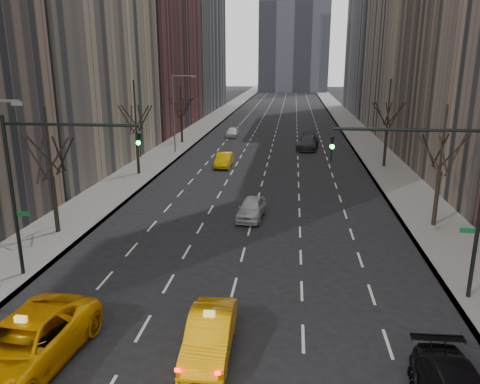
% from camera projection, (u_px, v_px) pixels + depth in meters
% --- Properties ---
extents(sidewalk_left, '(4.50, 320.00, 0.15)m').
position_uv_depth(sidewalk_left, '(205.00, 125.00, 79.40)').
color(sidewalk_left, slate).
rests_on(sidewalk_left, ground).
extents(sidewalk_right, '(4.50, 320.00, 0.15)m').
position_uv_depth(sidewalk_right, '(352.00, 127.00, 76.74)').
color(sidewalk_right, slate).
rests_on(sidewalk_right, ground).
extents(tree_lw_b, '(3.36, 3.50, 7.82)m').
position_uv_depth(tree_lw_b, '(52.00, 177.00, 28.64)').
color(tree_lw_b, black).
rests_on(tree_lw_b, ground).
extents(tree_lw_c, '(3.36, 3.50, 8.74)m').
position_uv_depth(tree_lw_c, '(137.00, 133.00, 43.87)').
color(tree_lw_c, black).
rests_on(tree_lw_c, ground).
extents(tree_lw_d, '(3.36, 3.50, 7.36)m').
position_uv_depth(tree_lw_d, '(181.00, 116.00, 61.22)').
color(tree_lw_d, black).
rests_on(tree_lw_d, ground).
extents(tree_rw_b, '(3.36, 3.50, 7.82)m').
position_uv_depth(tree_rw_b, '(439.00, 172.00, 29.86)').
color(tree_rw_b, black).
rests_on(tree_rw_b, ground).
extents(tree_rw_c, '(3.36, 3.50, 8.74)m').
position_uv_depth(tree_rw_c, '(387.00, 128.00, 47.00)').
color(tree_rw_c, black).
rests_on(tree_rw_c, ground).
extents(traffic_mast_left, '(6.69, 0.39, 8.00)m').
position_uv_depth(traffic_mast_left, '(43.00, 172.00, 22.11)').
color(traffic_mast_left, black).
rests_on(traffic_mast_left, ground).
extents(traffic_mast_right, '(6.69, 0.39, 8.00)m').
position_uv_depth(traffic_mast_right, '(443.00, 183.00, 20.13)').
color(traffic_mast_right, black).
rests_on(traffic_mast_right, ground).
extents(streetlight_far, '(2.83, 0.22, 9.00)m').
position_uv_depth(streetlight_far, '(176.00, 106.00, 53.84)').
color(streetlight_far, slate).
rests_on(streetlight_far, ground).
extents(taxi_suv, '(3.59, 6.83, 1.83)m').
position_uv_depth(taxi_suv, '(24.00, 345.00, 16.42)').
color(taxi_suv, '#EA9B04').
rests_on(taxi_suv, ground).
extents(taxi_sedan, '(1.72, 4.65, 1.52)m').
position_uv_depth(taxi_sedan, '(210.00, 335.00, 17.33)').
color(taxi_sedan, '#FFA705').
rests_on(taxi_sedan, ground).
extents(silver_sedan_ahead, '(2.05, 4.34, 1.43)m').
position_uv_depth(silver_sedan_ahead, '(251.00, 208.00, 32.37)').
color(silver_sedan_ahead, '#AFB2B8').
rests_on(silver_sedan_ahead, ground).
extents(far_taxi, '(1.49, 4.28, 1.41)m').
position_uv_depth(far_taxi, '(224.00, 160.00, 48.32)').
color(far_taxi, '#F7BB05').
rests_on(far_taxi, ground).
extents(far_suv_grey, '(3.13, 6.13, 1.70)m').
position_uv_depth(far_suv_grey, '(308.00, 142.00, 57.85)').
color(far_suv_grey, '#2E2E33').
rests_on(far_suv_grey, ground).
extents(far_car_white, '(1.72, 4.01, 1.35)m').
position_uv_depth(far_car_white, '(232.00, 132.00, 67.33)').
color(far_car_white, white).
rests_on(far_car_white, ground).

